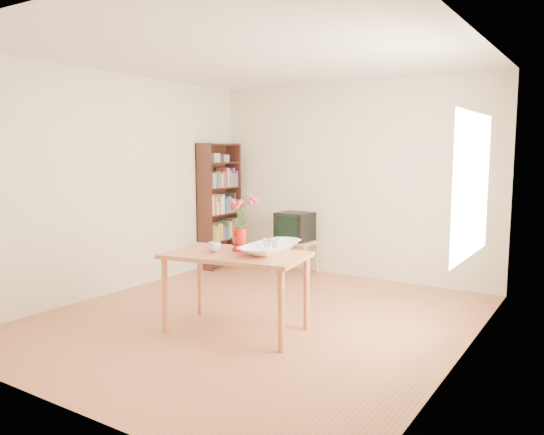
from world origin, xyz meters
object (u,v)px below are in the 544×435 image
Objects in this scene: pitcher at (240,241)px; television at (295,226)px; mug at (215,247)px; bowl at (271,226)px; table at (236,263)px.

pitcher is 2.43m from television.
pitcher reaches higher than mug.
bowl is at bearing 21.86° from pitcher.
bowl is at bearing 29.21° from table.
pitcher is at bearing -154.06° from mug.
pitcher is (-0.03, 0.10, 0.19)m from table.
television is (-0.58, 2.49, -0.14)m from mug.
television is (-0.74, 2.31, -0.19)m from pitcher.
mug is (-0.19, -0.08, 0.14)m from table.
television reaches higher than mug.
pitcher is at bearing 97.47° from table.
pitcher is 0.33m from bowl.
table is at bearing -70.73° from pitcher.
mug is 0.56m from bowl.
table is 0.22m from pitcher.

